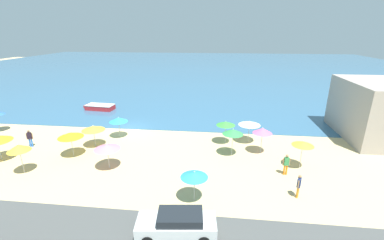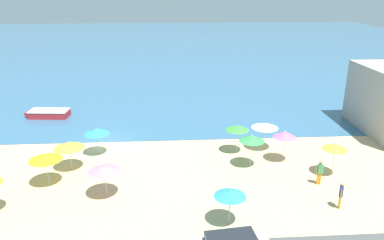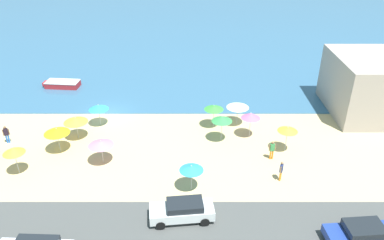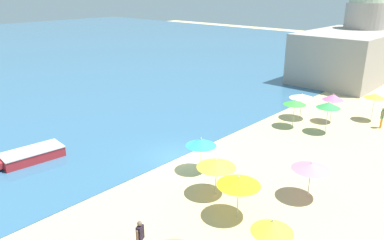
% 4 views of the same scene
% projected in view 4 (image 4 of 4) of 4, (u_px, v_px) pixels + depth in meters
% --- Properties ---
extents(ground_plane, '(160.00, 160.00, 0.00)m').
position_uv_depth(ground_plane, '(178.00, 158.00, 25.84)').
color(ground_plane, '#CFB681').
extents(beach_umbrella_0, '(2.15, 2.15, 2.22)m').
position_uv_depth(beach_umbrella_0, '(311.00, 166.00, 20.39)').
color(beach_umbrella_0, '#B2B2B7').
rests_on(beach_umbrella_0, ground_plane).
extents(beach_umbrella_3, '(2.22, 2.22, 2.33)m').
position_uv_depth(beach_umbrella_3, '(302.00, 96.00, 33.00)').
color(beach_umbrella_3, '#B2B2B7').
rests_on(beach_umbrella_3, ground_plane).
extents(beach_umbrella_4, '(1.72, 1.72, 2.58)m').
position_uv_depth(beach_umbrella_4, '(272.00, 226.00, 14.80)').
color(beach_umbrella_4, '#B2B2B7').
rests_on(beach_umbrella_4, ground_plane).
extents(beach_umbrella_5, '(2.22, 2.22, 2.22)m').
position_uv_depth(beach_umbrella_5, '(216.00, 164.00, 20.77)').
color(beach_umbrella_5, '#B2B2B7').
rests_on(beach_umbrella_5, ground_plane).
extents(beach_umbrella_6, '(1.80, 1.80, 2.58)m').
position_uv_depth(beach_umbrella_6, '(333.00, 97.00, 32.07)').
color(beach_umbrella_6, '#B2B2B7').
rests_on(beach_umbrella_6, ground_plane).
extents(beach_umbrella_7, '(1.75, 1.75, 2.50)m').
position_uv_depth(beach_umbrella_7, '(375.00, 96.00, 32.47)').
color(beach_umbrella_7, '#B2B2B7').
rests_on(beach_umbrella_7, ground_plane).
extents(beach_umbrella_9, '(1.89, 1.89, 2.64)m').
position_uv_depth(beach_umbrella_9, '(329.00, 105.00, 29.66)').
color(beach_umbrella_9, '#B2B2B7').
rests_on(beach_umbrella_9, ground_plane).
extents(beach_umbrella_10, '(1.88, 1.88, 2.42)m').
position_uv_depth(beach_umbrella_10, '(295.00, 102.00, 30.97)').
color(beach_umbrella_10, '#B2B2B7').
rests_on(beach_umbrella_10, ground_plane).
extents(beach_umbrella_13, '(1.97, 1.97, 2.30)m').
position_uv_depth(beach_umbrella_13, '(201.00, 142.00, 23.44)').
color(beach_umbrella_13, '#B2B2B7').
rests_on(beach_umbrella_13, ground_plane).
extents(beach_umbrella_15, '(2.23, 2.23, 2.37)m').
position_uv_depth(beach_umbrella_15, '(239.00, 181.00, 18.58)').
color(beach_umbrella_15, '#B2B2B7').
rests_on(beach_umbrella_15, ground_plane).
extents(bather_2, '(0.57, 0.24, 1.78)m').
position_uv_depth(bather_2, '(382.00, 117.00, 31.07)').
color(bather_2, orange).
rests_on(bather_2, ground_plane).
extents(bather_3, '(0.54, 0.33, 1.75)m').
position_uv_depth(bather_3, '(140.00, 236.00, 16.20)').
color(bather_3, blue).
rests_on(bather_3, ground_plane).
extents(skiff_nearshore, '(4.48, 2.20, 0.74)m').
position_uv_depth(skiff_nearshore, '(31.00, 155.00, 25.33)').
color(skiff_nearshore, '#B2272C').
rests_on(skiff_nearshore, sea).
extents(harbor_fortress, '(15.07, 9.21, 11.68)m').
position_uv_depth(harbor_fortress, '(353.00, 47.00, 47.49)').
color(harbor_fortress, '#A4998E').
rests_on(harbor_fortress, ground_plane).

